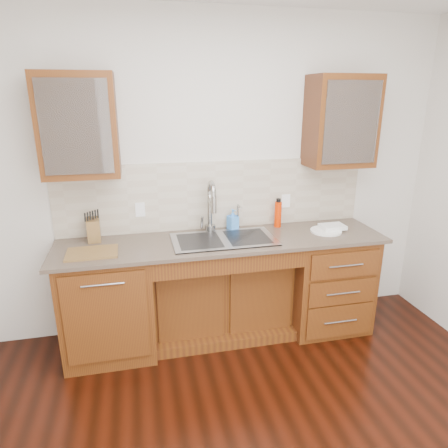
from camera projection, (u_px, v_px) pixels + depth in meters
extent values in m
cube|color=silver|center=(214.00, 178.00, 3.49)|extent=(4.00, 0.10, 2.70)
cube|color=#593014|center=(109.00, 302.00, 3.24)|extent=(0.70, 0.62, 0.88)
cube|color=#593014|center=(221.00, 294.00, 3.55)|extent=(1.20, 0.44, 0.70)
cube|color=#593014|center=(325.00, 279.00, 3.63)|extent=(0.70, 0.62, 0.88)
cube|color=#84705B|center=(223.00, 241.00, 3.28)|extent=(2.70, 0.65, 0.03)
cube|color=beige|center=(215.00, 195.00, 3.47)|extent=(2.70, 0.02, 0.59)
cube|color=#9E9EA5|center=(224.00, 250.00, 3.29)|extent=(0.84, 0.46, 0.19)
cylinder|color=#999993|center=(210.00, 209.00, 3.40)|extent=(0.04, 0.04, 0.40)
cylinder|color=#999993|center=(238.00, 216.00, 3.48)|extent=(0.02, 0.02, 0.24)
cube|color=#593014|center=(79.00, 126.00, 2.91)|extent=(0.55, 0.34, 0.75)
cube|color=#593014|center=(341.00, 122.00, 3.35)|extent=(0.55, 0.34, 0.75)
cube|color=white|center=(140.00, 210.00, 3.35)|extent=(0.08, 0.01, 0.12)
cube|color=white|center=(286.00, 201.00, 3.63)|extent=(0.08, 0.01, 0.12)
imported|color=#428FEC|center=(233.00, 219.00, 3.50)|extent=(0.10, 0.11, 0.18)
cylinder|color=red|center=(278.00, 214.00, 3.55)|extent=(0.08, 0.08, 0.23)
cylinder|color=white|center=(326.00, 231.00, 3.45)|extent=(0.30, 0.30, 0.01)
cube|color=silver|center=(332.00, 227.00, 3.49)|extent=(0.21, 0.16, 0.03)
cube|color=#A07E3C|center=(94.00, 230.00, 3.23)|extent=(0.11, 0.17, 0.18)
cube|color=brown|center=(92.00, 253.00, 2.97)|extent=(0.38, 0.27, 0.02)
imported|color=silver|center=(73.00, 133.00, 2.92)|extent=(0.17, 0.17, 0.10)
imported|color=white|center=(86.00, 133.00, 2.94)|extent=(0.12, 0.12, 0.10)
imported|color=white|center=(325.00, 129.00, 3.34)|extent=(0.13, 0.13, 0.09)
imported|color=white|center=(347.00, 128.00, 3.38)|extent=(0.11, 0.11, 0.09)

